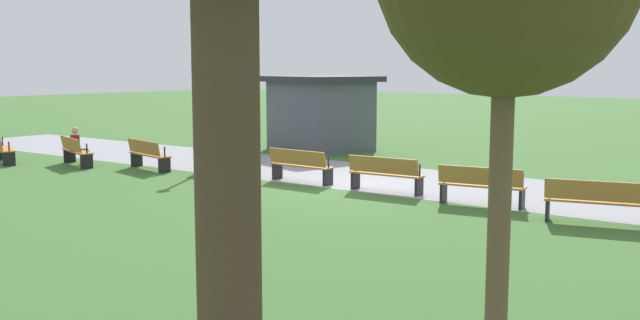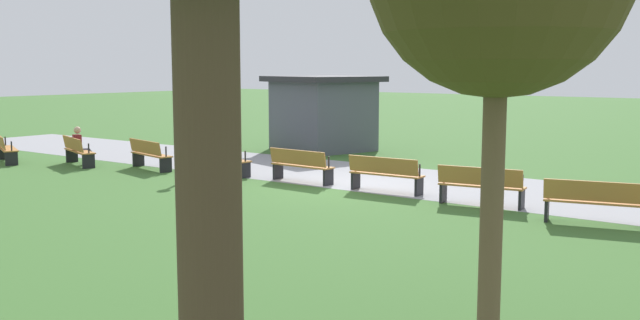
# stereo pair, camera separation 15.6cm
# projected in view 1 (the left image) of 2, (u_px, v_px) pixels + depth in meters

# --- Properties ---
(ground_plane) EXTENTS (120.00, 120.00, 0.00)m
(ground_plane) POSITION_uv_depth(u_px,v_px,m) (343.00, 187.00, 18.54)
(ground_plane) COLOR #3D6B2D
(path_paving) EXTENTS (38.10, 4.56, 0.01)m
(path_paving) POSITION_uv_depth(u_px,v_px,m) (381.00, 178.00, 20.05)
(path_paving) COLOR #939399
(path_paving) RESTS_ON ground
(bench_0) EXTENTS (1.91, 1.21, 0.89)m
(bench_0) POSITION_uv_depth(u_px,v_px,m) (3.00, 148.00, 23.08)
(bench_0) COLOR #B27538
(bench_0) RESTS_ON ground
(bench_1) EXTENTS (1.93, 1.06, 0.89)m
(bench_1) POSITION_uv_depth(u_px,v_px,m) (75.00, 150.00, 22.45)
(bench_1) COLOR #B27538
(bench_1) RESTS_ON ground
(bench_2) EXTENTS (1.94, 0.90, 0.89)m
(bench_2) POSITION_uv_depth(u_px,v_px,m) (148.00, 154.00, 21.58)
(bench_2) COLOR #B27538
(bench_2) RESTS_ON ground
(bench_3) EXTENTS (1.93, 0.73, 0.89)m
(bench_3) POSITION_uv_depth(u_px,v_px,m) (222.00, 158.00, 20.48)
(bench_3) COLOR #B27538
(bench_3) RESTS_ON ground
(bench_4) EXTENTS (1.90, 0.56, 0.89)m
(bench_4) POSITION_uv_depth(u_px,v_px,m) (300.00, 165.00, 19.16)
(bench_4) COLOR #B27538
(bench_4) RESTS_ON ground
(bench_5) EXTENTS (1.90, 0.56, 0.89)m
(bench_5) POSITION_uv_depth(u_px,v_px,m) (385.00, 173.00, 17.64)
(bench_5) COLOR #B27538
(bench_5) RESTS_ON ground
(bench_6) EXTENTS (1.93, 0.73, 0.89)m
(bench_6) POSITION_uv_depth(u_px,v_px,m) (481.00, 185.00, 15.93)
(bench_6) COLOR #B27538
(bench_6) RESTS_ON ground
(bench_7) EXTENTS (1.94, 0.90, 0.89)m
(bench_7) POSITION_uv_depth(u_px,v_px,m) (595.00, 201.00, 14.04)
(bench_7) COLOR #B27538
(bench_7) RESTS_ON ground
(person_seated) EXTENTS (0.46, 0.59, 1.20)m
(person_seated) POSITION_uv_depth(u_px,v_px,m) (78.00, 145.00, 22.63)
(person_seated) COLOR maroon
(person_seated) RESTS_ON ground
(lamp_post) EXTENTS (0.32, 0.32, 3.62)m
(lamp_post) POSITION_uv_depth(u_px,v_px,m) (212.00, 84.00, 21.72)
(lamp_post) COLOR black
(lamp_post) RESTS_ON ground
(kiosk) EXTENTS (4.33, 4.16, 2.72)m
(kiosk) POSITION_uv_depth(u_px,v_px,m) (321.00, 112.00, 26.57)
(kiosk) COLOR #4C515B
(kiosk) RESTS_ON ground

